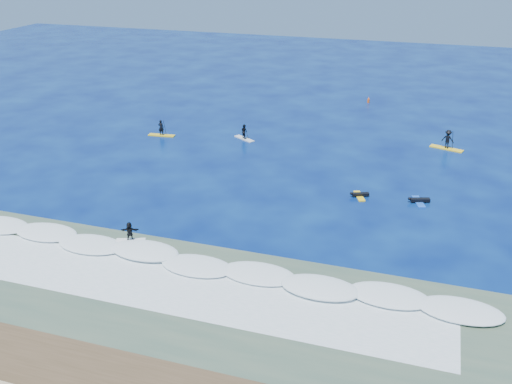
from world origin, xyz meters
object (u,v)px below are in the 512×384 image
(sup_paddler_right, at_px, (448,140))
(wave_surfer, at_px, (130,233))
(marker_buoy, at_px, (368,100))
(prone_paddler_near, at_px, (359,195))
(prone_paddler_far, at_px, (419,201))
(sup_paddler_center, at_px, (244,133))
(sup_paddler_left, at_px, (161,130))

(sup_paddler_right, distance_m, wave_surfer, 33.52)
(sup_paddler_right, height_order, marker_buoy, sup_paddler_right)
(prone_paddler_near, xyz_separation_m, prone_paddler_far, (4.66, 0.37, 0.02))
(prone_paddler_far, height_order, wave_surfer, wave_surfer)
(prone_paddler_near, height_order, wave_surfer, wave_surfer)
(sup_paddler_center, distance_m, marker_buoy, 20.99)
(prone_paddler_near, distance_m, prone_paddler_far, 4.68)
(sup_paddler_right, xyz_separation_m, wave_surfer, (-20.41, -26.59, -0.07))
(sup_paddler_left, height_order, prone_paddler_far, sup_paddler_left)
(prone_paddler_near, height_order, marker_buoy, marker_buoy)
(sup_paddler_left, relative_size, sup_paddler_center, 1.13)
(marker_buoy, bearing_deg, sup_paddler_center, -119.58)
(sup_paddler_center, xyz_separation_m, prone_paddler_far, (18.24, -10.29, -0.53))
(marker_buoy, bearing_deg, sup_paddler_left, -133.79)
(prone_paddler_near, xyz_separation_m, wave_surfer, (-13.87, -12.55, 0.68))
(sup_paddler_center, relative_size, wave_surfer, 1.23)
(sup_paddler_left, xyz_separation_m, prone_paddler_far, (26.95, -8.65, -0.47))
(sup_paddler_center, xyz_separation_m, marker_buoy, (10.36, 18.25, -0.36))
(sup_paddler_center, height_order, marker_buoy, sup_paddler_center)
(sup_paddler_left, height_order, sup_paddler_right, sup_paddler_right)
(marker_buoy, bearing_deg, sup_paddler_right, -56.73)
(prone_paddler_near, bearing_deg, sup_paddler_right, -47.31)
(sup_paddler_left, bearing_deg, sup_paddler_right, 4.19)
(prone_paddler_near, distance_m, marker_buoy, 29.09)
(sup_paddler_left, distance_m, prone_paddler_far, 28.31)
(sup_paddler_center, xyz_separation_m, sup_paddler_right, (20.12, 3.38, 0.20))
(marker_buoy, bearing_deg, prone_paddler_far, -74.57)
(prone_paddler_near, relative_size, prone_paddler_far, 0.89)
(sup_paddler_left, relative_size, prone_paddler_far, 1.27)
(prone_paddler_far, distance_m, wave_surfer, 22.60)
(wave_surfer, bearing_deg, prone_paddler_far, 14.95)
(sup_paddler_left, height_order, marker_buoy, sup_paddler_left)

